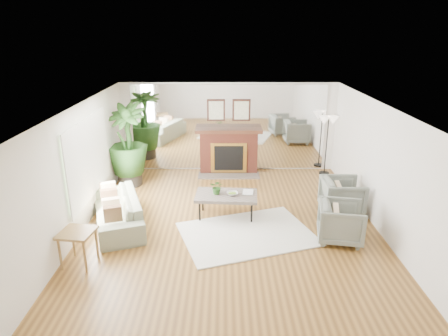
{
  "coord_description": "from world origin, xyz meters",
  "views": [
    {
      "loc": [
        -0.15,
        -7.49,
        3.91
      ],
      "look_at": [
        -0.14,
        0.6,
        1.05
      ],
      "focal_mm": 32.0,
      "sensor_mm": 36.0,
      "label": 1
    }
  ],
  "objects_px": {
    "coffee_table": "(226,196)",
    "sofa": "(117,210)",
    "fireplace": "(229,150)",
    "side_table": "(77,237)",
    "armchair_front": "(341,222)",
    "floor_lamp": "(328,125)",
    "armchair_back": "(342,196)",
    "potted_ficus": "(127,142)"
  },
  "relations": [
    {
      "from": "fireplace",
      "to": "armchair_front",
      "type": "distance_m",
      "value": 4.43
    },
    {
      "from": "armchair_back",
      "to": "side_table",
      "type": "height_order",
      "value": "armchair_back"
    },
    {
      "from": "sofa",
      "to": "side_table",
      "type": "relative_size",
      "value": 3.45
    },
    {
      "from": "fireplace",
      "to": "armchair_back",
      "type": "height_order",
      "value": "fireplace"
    },
    {
      "from": "potted_ficus",
      "to": "floor_lamp",
      "type": "distance_m",
      "value": 5.37
    },
    {
      "from": "sofa",
      "to": "potted_ficus",
      "type": "bearing_deg",
      "value": 166.75
    },
    {
      "from": "coffee_table",
      "to": "potted_ficus",
      "type": "xyz_separation_m",
      "value": [
        -2.52,
        1.9,
        0.67
      ]
    },
    {
      "from": "armchair_front",
      "to": "potted_ficus",
      "type": "relative_size",
      "value": 0.39
    },
    {
      "from": "sofa",
      "to": "side_table",
      "type": "height_order",
      "value": "sofa"
    },
    {
      "from": "coffee_table",
      "to": "potted_ficus",
      "type": "relative_size",
      "value": 0.63
    },
    {
      "from": "sofa",
      "to": "fireplace",
      "type": "bearing_deg",
      "value": 124.45
    },
    {
      "from": "coffee_table",
      "to": "floor_lamp",
      "type": "xyz_separation_m",
      "value": [
        2.78,
        2.7,
        0.93
      ]
    },
    {
      "from": "potted_ficus",
      "to": "coffee_table",
      "type": "bearing_deg",
      "value": -37.02
    },
    {
      "from": "fireplace",
      "to": "side_table",
      "type": "height_order",
      "value": "fireplace"
    },
    {
      "from": "armchair_back",
      "to": "side_table",
      "type": "distance_m",
      "value": 5.51
    },
    {
      "from": "coffee_table",
      "to": "floor_lamp",
      "type": "height_order",
      "value": "floor_lamp"
    },
    {
      "from": "armchair_back",
      "to": "side_table",
      "type": "bearing_deg",
      "value": 112.06
    },
    {
      "from": "coffee_table",
      "to": "sofa",
      "type": "bearing_deg",
      "value": -170.99
    },
    {
      "from": "sofa",
      "to": "potted_ficus",
      "type": "xyz_separation_m",
      "value": [
        -0.24,
        2.26,
        0.83
      ]
    },
    {
      "from": "sofa",
      "to": "armchair_front",
      "type": "xyz_separation_m",
      "value": [
        4.47,
        -0.66,
        0.06
      ]
    },
    {
      "from": "potted_ficus",
      "to": "floor_lamp",
      "type": "xyz_separation_m",
      "value": [
        5.3,
        0.81,
        0.26
      ]
    },
    {
      "from": "armchair_front",
      "to": "floor_lamp",
      "type": "bearing_deg",
      "value": 1.36
    },
    {
      "from": "armchair_front",
      "to": "floor_lamp",
      "type": "relative_size",
      "value": 0.51
    },
    {
      "from": "fireplace",
      "to": "coffee_table",
      "type": "bearing_deg",
      "value": -91.69
    },
    {
      "from": "potted_ficus",
      "to": "floor_lamp",
      "type": "height_order",
      "value": "potted_ficus"
    },
    {
      "from": "fireplace",
      "to": "side_table",
      "type": "relative_size",
      "value": 3.23
    },
    {
      "from": "coffee_table",
      "to": "armchair_front",
      "type": "xyz_separation_m",
      "value": [
        2.19,
        -1.02,
        -0.1
      ]
    },
    {
      "from": "coffee_table",
      "to": "armchair_front",
      "type": "height_order",
      "value": "armchair_front"
    },
    {
      "from": "coffee_table",
      "to": "sofa",
      "type": "relative_size",
      "value": 0.62
    },
    {
      "from": "sofa",
      "to": "floor_lamp",
      "type": "relative_size",
      "value": 1.32
    },
    {
      "from": "coffee_table",
      "to": "side_table",
      "type": "distance_m",
      "value": 3.16
    },
    {
      "from": "floor_lamp",
      "to": "armchair_front",
      "type": "bearing_deg",
      "value": -99.04
    },
    {
      "from": "armchair_front",
      "to": "side_table",
      "type": "xyz_separation_m",
      "value": [
        -4.76,
        -0.83,
        0.15
      ]
    },
    {
      "from": "coffee_table",
      "to": "sofa",
      "type": "height_order",
      "value": "sofa"
    },
    {
      "from": "coffee_table",
      "to": "sofa",
      "type": "xyz_separation_m",
      "value": [
        -2.27,
        -0.36,
        -0.16
      ]
    },
    {
      "from": "sofa",
      "to": "armchair_back",
      "type": "bearing_deg",
      "value": 77.06
    },
    {
      "from": "fireplace",
      "to": "coffee_table",
      "type": "xyz_separation_m",
      "value": [
        -0.08,
        -2.86,
        -0.18
      ]
    },
    {
      "from": "sofa",
      "to": "armchair_back",
      "type": "xyz_separation_m",
      "value": [
        4.83,
        0.54,
        0.08
      ]
    },
    {
      "from": "fireplace",
      "to": "potted_ficus",
      "type": "relative_size",
      "value": 0.95
    },
    {
      "from": "fireplace",
      "to": "side_table",
      "type": "xyz_separation_m",
      "value": [
        -2.65,
        -4.71,
        -0.13
      ]
    },
    {
      "from": "coffee_table",
      "to": "sofa",
      "type": "distance_m",
      "value": 2.31
    },
    {
      "from": "fireplace",
      "to": "sofa",
      "type": "height_order",
      "value": "fireplace"
    }
  ]
}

